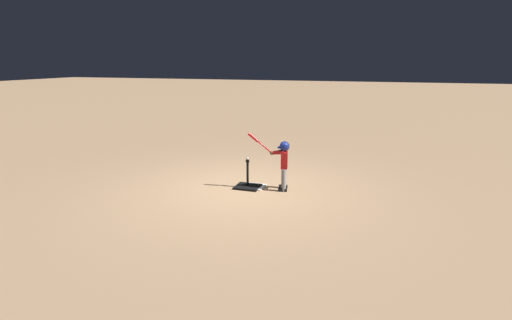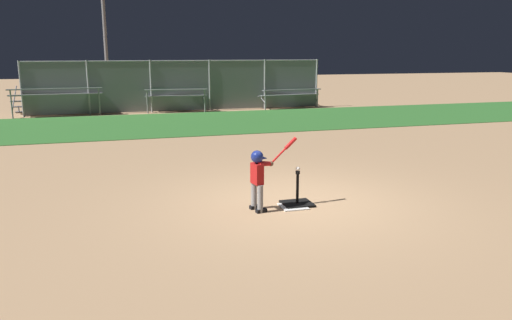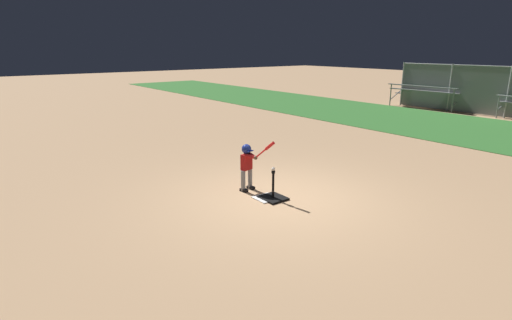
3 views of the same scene
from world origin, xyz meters
The scene contains 7 objects.
ground_plane centered at (0.00, 0.00, 0.00)m, with size 90.00×90.00×0.00m, color tan.
grass_outfield_strip centered at (0.00, 10.41, 0.01)m, with size 56.00×6.17×0.02m, color #33702D.
home_plate centered at (-0.18, -0.26, 0.01)m, with size 0.44×0.44×0.02m, color white.
batting_tee centered at (-0.07, -0.16, 0.06)m, with size 0.51×0.46×0.60m.
batter_child centered at (-0.79, -0.26, 0.65)m, with size 0.85×0.34×1.19m.
baseball centered at (-0.07, -0.16, 0.64)m, with size 0.07×0.07×0.07m, color white.
bleachers_far_left centered at (-5.13, 14.69, 0.57)m, with size 3.67×2.34×1.17m.
Camera 3 is at (5.76, -5.12, 2.99)m, focal length 28.00 mm.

